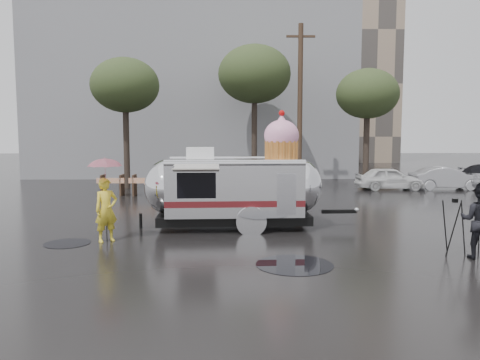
{
  "coord_description": "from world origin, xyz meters",
  "views": [
    {
      "loc": [
        -1.42,
        -12.35,
        2.93
      ],
      "look_at": [
        -1.11,
        2.19,
        1.5
      ],
      "focal_mm": 35.0,
      "sensor_mm": 36.0,
      "label": 1
    }
  ],
  "objects_px": {
    "airstream_trailer": "(236,186)",
    "tripod": "(454,222)",
    "person_left": "(106,210)",
    "person_right": "(480,221)"
  },
  "relations": [
    {
      "from": "person_left",
      "to": "person_right",
      "type": "relative_size",
      "value": 0.97
    },
    {
      "from": "airstream_trailer",
      "to": "person_right",
      "type": "height_order",
      "value": "airstream_trailer"
    },
    {
      "from": "airstream_trailer",
      "to": "tripod",
      "type": "bearing_deg",
      "value": -35.81
    },
    {
      "from": "person_right",
      "to": "tripod",
      "type": "xyz_separation_m",
      "value": [
        -0.43,
        0.37,
        -0.1
      ]
    },
    {
      "from": "person_right",
      "to": "tripod",
      "type": "distance_m",
      "value": 0.58
    },
    {
      "from": "tripod",
      "to": "airstream_trailer",
      "type": "bearing_deg",
      "value": 144.47
    },
    {
      "from": "airstream_trailer",
      "to": "person_left",
      "type": "height_order",
      "value": "airstream_trailer"
    },
    {
      "from": "person_left",
      "to": "tripod",
      "type": "height_order",
      "value": "person_left"
    },
    {
      "from": "person_left",
      "to": "tripod",
      "type": "xyz_separation_m",
      "value": [
        8.8,
        -1.59,
        -0.07
      ]
    },
    {
      "from": "airstream_trailer",
      "to": "tripod",
      "type": "xyz_separation_m",
      "value": [
        5.23,
        -3.48,
        -0.51
      ]
    }
  ]
}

